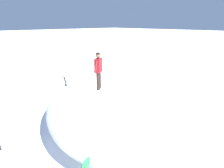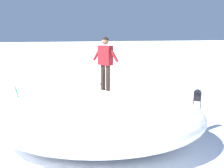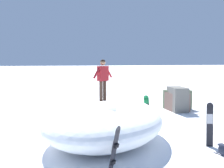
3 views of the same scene
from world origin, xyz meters
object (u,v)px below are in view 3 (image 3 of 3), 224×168
Objects in this scene: snowboard_secondary_upright at (210,124)px; snowboard_primary_upright at (114,151)px; backpack_near at (223,150)px; snowboarder_standing at (103,76)px; snowboard_tertiary_upright at (147,110)px.

snowboard_primary_upright is at bearing 27.15° from snowboard_secondary_upright.
snowboard_secondary_upright is at bearing -94.82° from backpack_near.
snowboard_primary_upright is (0.23, 3.35, -1.93)m from snowboarder_standing.
snowboard_secondary_upright is 3.97m from snowboard_tertiary_upright.
snowboarder_standing reaches higher than snowboard_tertiary_upright.
snowboard_primary_upright is at bearing 86.01° from snowboarder_standing.
snowboard_tertiary_upright is (-2.72, -2.58, -1.93)m from snowboarder_standing.
snowboarder_standing is at bearing -93.99° from snowboard_primary_upright.
snowboard_secondary_upright reaches higher than snowboard_tertiary_upright.
snowboarder_standing is at bearing -29.80° from backpack_near.
snowboarder_standing is at bearing 43.51° from snowboard_tertiary_upright.
snowboard_secondary_upright is 1.29m from backpack_near.
snowboard_secondary_upright is at bearing 109.24° from snowboard_tertiary_upright.
snowboarder_standing reaches higher than snowboard_primary_upright.
snowboarder_standing is 1.06× the size of snowboard_primary_upright.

